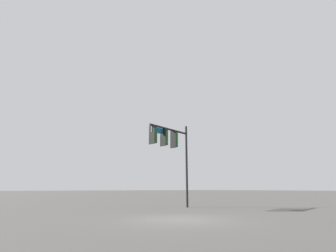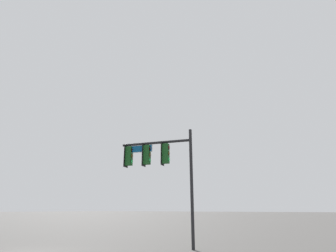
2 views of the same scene
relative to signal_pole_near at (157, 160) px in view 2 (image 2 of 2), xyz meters
name	(u,v)px [view 2 (image 2 of 2)]	position (x,y,z in m)	size (l,w,h in m)	color
signal_pole_near	(157,160)	(0.00, 0.00, 0.00)	(4.12, 1.25, 6.14)	black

